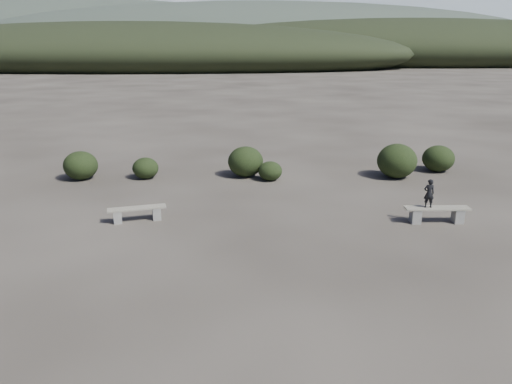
{
  "coord_description": "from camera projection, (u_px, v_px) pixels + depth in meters",
  "views": [
    {
      "loc": [
        -0.76,
        -9.08,
        4.88
      ],
      "look_at": [
        -0.73,
        3.5,
        1.1
      ],
      "focal_mm": 35.0,
      "sensor_mm": 36.0,
      "label": 1
    }
  ],
  "objects": [
    {
      "name": "ground",
      "position": [
        292.0,
        294.0,
        10.1
      ],
      "size": [
        1200.0,
        1200.0,
        0.0
      ],
      "primitive_type": "plane",
      "color": "#2F2A24",
      "rests_on": "ground"
    },
    {
      "name": "bench_left",
      "position": [
        137.0,
        213.0,
        14.14
      ],
      "size": [
        1.66,
        0.77,
        0.41
      ],
      "rotation": [
        0.0,
        0.0,
        0.28
      ],
      "color": "slate",
      "rests_on": "ground"
    },
    {
      "name": "bench_right",
      "position": [
        437.0,
        213.0,
        14.01
      ],
      "size": [
        1.81,
        0.4,
        0.45
      ],
      "rotation": [
        0.0,
        0.0,
        0.01
      ],
      "color": "slate",
      "rests_on": "ground"
    },
    {
      "name": "seated_person",
      "position": [
        429.0,
        193.0,
        13.84
      ],
      "size": [
        0.3,
        0.2,
        0.82
      ],
      "primitive_type": "imported",
      "rotation": [
        0.0,
        0.0,
        3.16
      ],
      "color": "black",
      "rests_on": "bench_right"
    },
    {
      "name": "shrub_a",
      "position": [
        145.0,
        168.0,
        18.55
      ],
      "size": [
        0.96,
        0.96,
        0.79
      ],
      "primitive_type": "ellipsoid",
      "color": "black",
      "rests_on": "ground"
    },
    {
      "name": "shrub_b",
      "position": [
        246.0,
        162.0,
        18.79
      ],
      "size": [
        1.33,
        1.33,
        1.14
      ],
      "primitive_type": "ellipsoid",
      "color": "black",
      "rests_on": "ground"
    },
    {
      "name": "shrub_c",
      "position": [
        270.0,
        171.0,
        18.3
      ],
      "size": [
        0.88,
        0.88,
        0.7
      ],
      "primitive_type": "ellipsoid",
      "color": "black",
      "rests_on": "ground"
    },
    {
      "name": "shrub_d",
      "position": [
        397.0,
        161.0,
        18.59
      ],
      "size": [
        1.46,
        1.46,
        1.28
      ],
      "primitive_type": "ellipsoid",
      "color": "black",
      "rests_on": "ground"
    },
    {
      "name": "shrub_e",
      "position": [
        438.0,
        158.0,
        19.54
      ],
      "size": [
        1.23,
        1.23,
        1.03
      ],
      "primitive_type": "ellipsoid",
      "color": "black",
      "rests_on": "ground"
    },
    {
      "name": "shrub_f",
      "position": [
        81.0,
        165.0,
        18.39
      ],
      "size": [
        1.24,
        1.24,
        1.05
      ],
      "primitive_type": "ellipsoid",
      "color": "black",
      "rests_on": "ground"
    },
    {
      "name": "mountain_ridges",
      "position": [
        244.0,
        33.0,
        331.63
      ],
      "size": [
        500.0,
        400.0,
        56.0
      ],
      "color": "black",
      "rests_on": "ground"
    }
  ]
}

